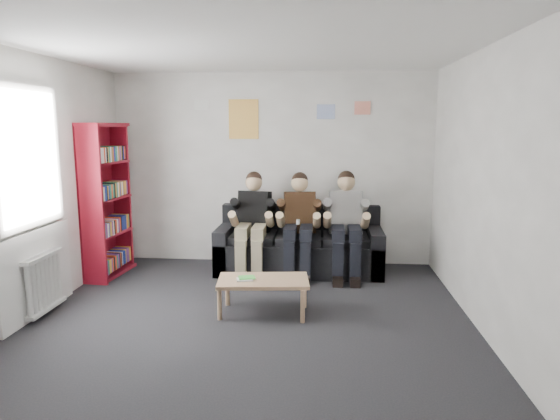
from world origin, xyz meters
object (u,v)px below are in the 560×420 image
(bookshelf, at_px, (107,201))
(person_middle, at_px, (299,225))
(person_right, at_px, (346,225))
(sofa, at_px, (299,248))
(person_left, at_px, (252,224))
(coffee_table, at_px, (263,283))

(bookshelf, bearing_deg, person_middle, 10.25)
(bookshelf, bearing_deg, person_right, 9.17)
(sofa, xyz_separation_m, bookshelf, (-2.49, -0.44, 0.69))
(bookshelf, distance_m, person_middle, 2.52)
(person_left, relative_size, person_middle, 1.00)
(sofa, relative_size, person_right, 1.61)
(sofa, bearing_deg, bookshelf, -170.03)
(bookshelf, xyz_separation_m, person_middle, (2.49, 0.23, -0.33))
(coffee_table, height_order, person_left, person_left)
(sofa, height_order, person_right, person_right)
(sofa, distance_m, bookshelf, 2.62)
(bookshelf, distance_m, coffee_table, 2.59)
(bookshelf, relative_size, person_right, 1.45)
(person_left, relative_size, person_right, 0.99)
(coffee_table, distance_m, person_right, 1.75)
(sofa, xyz_separation_m, person_middle, (0.00, -0.20, 0.36))
(bookshelf, relative_size, coffee_table, 2.12)
(coffee_table, bearing_deg, person_middle, 78.39)
(bookshelf, relative_size, person_left, 1.47)
(bookshelf, distance_m, person_left, 1.91)
(person_right, bearing_deg, bookshelf, -179.44)
(person_left, distance_m, person_right, 1.23)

